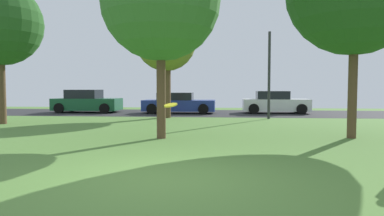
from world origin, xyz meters
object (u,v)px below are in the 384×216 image
parked_car_white (275,103)px  birch_tree_lone (166,41)px  parked_car_green (87,102)px  maple_tree_far (0,24)px  oak_tree_left (161,1)px  frisbee_disc (171,105)px  street_lamp_post (269,75)px  parked_car_blue (178,104)px

parked_car_white → birch_tree_lone: bearing=-148.5°
parked_car_white → parked_car_green: bearing=-178.4°
maple_tree_far → birch_tree_lone: bearing=30.1°
oak_tree_left → parked_car_green: bearing=122.0°
oak_tree_left → parked_car_white: oak_tree_left is taller
oak_tree_left → parked_car_green: size_ratio=1.47×
frisbee_disc → birch_tree_lone: bearing=99.9°
maple_tree_far → street_lamp_post: 12.93m
parked_car_blue → parked_car_white: parked_car_white is taller
oak_tree_left → maple_tree_far: maple_tree_far is taller
maple_tree_far → parked_car_blue: maple_tree_far is taller
birch_tree_lone → parked_car_green: 7.67m
birch_tree_lone → parked_car_white: 8.20m
birch_tree_lone → parked_car_green: (-5.87, 3.55, -3.43)m
oak_tree_left → parked_car_green: oak_tree_left is taller
street_lamp_post → oak_tree_left: bearing=-120.1°
parked_car_blue → parked_car_white: bearing=4.9°
parked_car_blue → parked_car_white: size_ratio=1.11×
parked_car_green → maple_tree_far: bearing=-96.8°
birch_tree_lone → oak_tree_left: bearing=-81.6°
birch_tree_lone → maple_tree_far: 7.82m
frisbee_disc → parked_car_green: size_ratio=0.09×
parked_car_white → street_lamp_post: size_ratio=0.91×
street_lamp_post → birch_tree_lone: bearing=177.5°
oak_tree_left → birch_tree_lone: (-1.13, 7.67, -0.22)m
parked_car_blue → street_lamp_post: 6.54m
birch_tree_lone → parked_car_white: (6.34, 3.89, -3.46)m
maple_tree_far → parked_car_blue: 10.79m
birch_tree_lone → street_lamp_post: 5.76m
oak_tree_left → street_lamp_post: 8.84m
maple_tree_far → parked_car_white: 15.71m
parked_car_blue → frisbee_disc: bearing=-83.1°
frisbee_disc → parked_car_white: bearing=74.8°
frisbee_disc → parked_car_green: (-7.94, 15.36, -0.60)m
parked_car_blue → oak_tree_left: bearing=-85.3°
frisbee_disc → oak_tree_left: bearing=102.8°
maple_tree_far → street_lamp_post: bearing=16.8°
maple_tree_far → parked_car_blue: (6.99, 7.27, -3.82)m
street_lamp_post → parked_car_white: bearing=77.7°
oak_tree_left → birch_tree_lone: 7.76m
street_lamp_post → parked_car_blue: bearing=145.4°
parked_car_blue → parked_car_white: 6.13m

